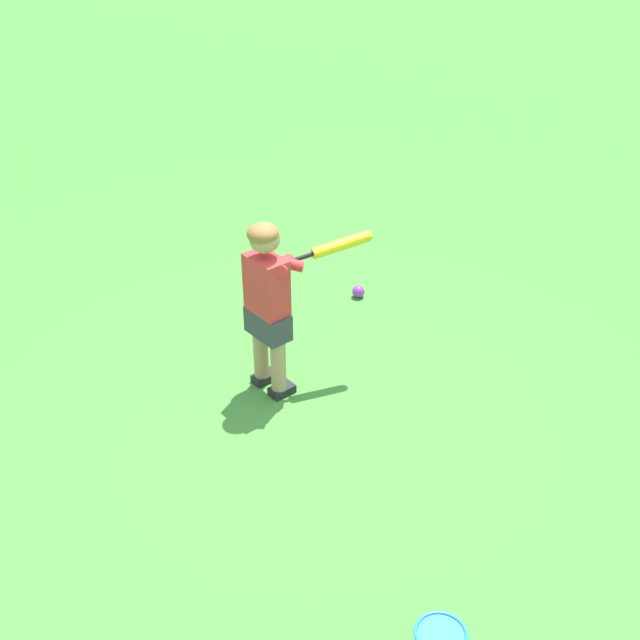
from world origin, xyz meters
name	(u,v)px	position (x,y,z in m)	size (l,w,h in m)	color
ground_plane	(325,433)	(0.00, 0.00, 0.00)	(40.00, 40.00, 0.00)	#479338
child_batter	(272,293)	(-0.47, -0.22, 0.65)	(0.37, 0.77, 1.08)	#232328
play_ball_behind_batter	(358,291)	(-1.44, 0.49, 0.05)	(0.09, 0.09, 0.09)	purple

